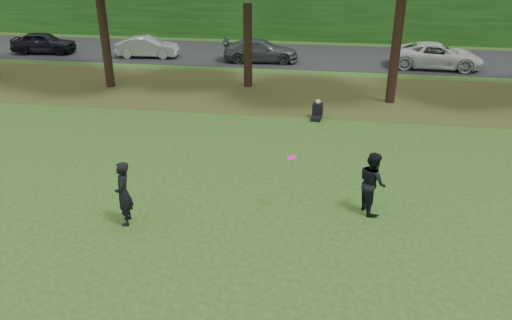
{
  "coord_description": "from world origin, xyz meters",
  "views": [
    {
      "loc": [
        1.13,
        -10.74,
        7.39
      ],
      "look_at": [
        -0.82,
        2.2,
        1.3
      ],
      "focal_mm": 35.0,
      "sensor_mm": 36.0,
      "label": 1
    }
  ],
  "objects": [
    {
      "name": "seated_person",
      "position": [
        0.71,
        9.57,
        0.31
      ],
      "size": [
        0.49,
        0.77,
        0.83
      ],
      "rotation": [
        0.0,
        0.0,
        -0.11
      ],
      "color": "black",
      "rests_on": "ground"
    },
    {
      "name": "player_right",
      "position": [
        2.51,
        2.04,
        0.91
      ],
      "size": [
        0.96,
        1.07,
        1.82
      ],
      "primitive_type": "imported",
      "rotation": [
        0.0,
        0.0,
        1.94
      ],
      "color": "black",
      "rests_on": "ground"
    },
    {
      "name": "parked_cars",
      "position": [
        0.27,
        19.27,
        0.7
      ],
      "size": [
        36.36,
        2.84,
        1.42
      ],
      "color": "black",
      "rests_on": "street"
    },
    {
      "name": "street",
      "position": [
        0.0,
        21.0,
        0.01
      ],
      "size": [
        70.0,
        7.0,
        0.02
      ],
      "primitive_type": "cube",
      "color": "black",
      "rests_on": "ground"
    },
    {
      "name": "player_left",
      "position": [
        -4.16,
        0.37,
        0.91
      ],
      "size": [
        0.6,
        0.76,
        1.83
      ],
      "primitive_type": "imported",
      "rotation": [
        0.0,
        0.0,
        -1.31
      ],
      "color": "black",
      "rests_on": "ground"
    },
    {
      "name": "frisbee",
      "position": [
        0.24,
        1.68,
        1.69
      ],
      "size": [
        0.33,
        0.33,
        0.1
      ],
      "color": "#F614A2",
      "rests_on": "ground"
    },
    {
      "name": "leaf_litter",
      "position": [
        0.0,
        13.0,
        0.01
      ],
      "size": [
        60.0,
        7.0,
        0.01
      ],
      "primitive_type": "cube",
      "color": "#423217",
      "rests_on": "ground"
    },
    {
      "name": "far_hedge",
      "position": [
        0.0,
        27.0,
        2.5
      ],
      "size": [
        70.0,
        3.0,
        5.0
      ],
      "primitive_type": "cube",
      "color": "#1B3E11",
      "rests_on": "ground"
    },
    {
      "name": "ground",
      "position": [
        0.0,
        0.0,
        0.0
      ],
      "size": [
        120.0,
        120.0,
        0.0
      ],
      "primitive_type": "plane",
      "color": "#254716",
      "rests_on": "ground"
    }
  ]
}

